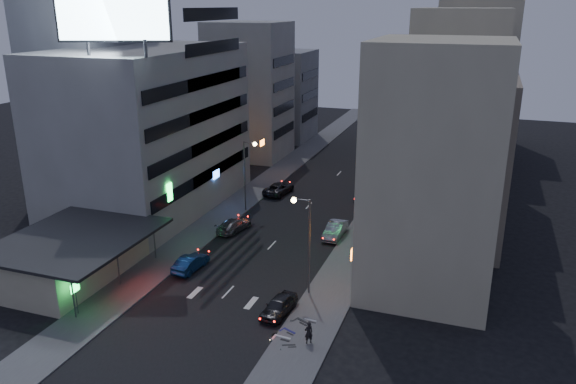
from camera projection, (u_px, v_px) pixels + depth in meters
The scene contains 29 objects.
ground at pixel (205, 316), 42.36m from camera, with size 180.00×180.00×0.00m, color black.
sidewalk_left at pixel (259, 188), 71.68m from camera, with size 4.00×120.00×0.12m, color #4C4C4F.
sidewalk_right at pixel (383, 202), 66.61m from camera, with size 4.00×120.00×0.12m, color #4C4C4F.
food_court at pixel (70, 256), 47.92m from camera, with size 11.00×13.00×3.88m.
white_building at pixel (149, 130), 62.76m from camera, with size 14.00×24.00×18.00m, color #A2A19D.
grey_tower at pixel (91, 53), 65.75m from camera, with size 10.00×14.00×34.00m, color gray.
shophouse_near at pixel (434, 171), 43.81m from camera, with size 10.00×11.00×20.00m, color beige.
shophouse_mid at pixel (449, 160), 54.56m from camera, with size 11.00×12.00×16.00m, color gray.
shophouse_far at pixel (456, 107), 65.38m from camera, with size 10.00×14.00×22.00m, color beige.
far_left_a at pixel (249, 91), 84.30m from camera, with size 11.00×10.00×20.00m, color #A2A19D.
far_left_b at pixel (277, 95), 96.87m from camera, with size 12.00×10.00×15.00m, color gray.
far_right_a at pixel (465, 104), 79.26m from camera, with size 11.00×12.00×18.00m, color gray.
far_right_b at pixel (475, 72), 90.65m from camera, with size 12.00×12.00×24.00m, color beige.
billboard at pixel (113, 13), 48.50m from camera, with size 9.52×3.75×6.20m.
street_lamp_right_near at pixel (305, 232), 44.15m from camera, with size 1.60×0.44×8.02m.
street_lamp_left at pixel (248, 166), 62.18m from camera, with size 1.60×0.44×8.02m.
street_lamp_right_far at pixel (383, 139), 74.52m from camera, with size 1.60×0.44×8.02m.
parked_car_right_near at pixel (279, 306), 42.47m from camera, with size 1.64×4.07×1.39m, color #222327.
parked_car_right_mid at pixel (335, 230), 56.60m from camera, with size 1.59×4.56×1.50m, color #999DA0.
parked_car_left at pixel (279, 188), 69.52m from camera, with size 2.36×5.11×1.42m, color #2C2B31.
parked_car_right_far at pixel (364, 194), 67.31m from camera, with size 1.96×4.82×1.40m, color gray.
road_car_blue at pixel (191, 263), 49.56m from camera, with size 1.45×4.17×1.37m, color navy.
road_car_silver at pixel (234, 225), 58.08m from camera, with size 1.86×4.58×1.33m, color gray.
person at pixel (309, 333), 38.57m from camera, with size 0.60×0.39×1.65m, color black.
scooter_black_a at pixel (296, 338), 38.56m from camera, with size 1.60×0.53×0.98m, color black, non-canonical shape.
scooter_silver_a at pixel (292, 331), 39.18m from camera, with size 1.89×0.63×1.15m, color silver, non-canonical shape.
scooter_blue at pixel (296, 327), 39.83m from camera, with size 1.68×0.56×1.03m, color navy, non-canonical shape.
scooter_black_b at pixel (310, 317), 41.01m from camera, with size 1.83×0.61×1.12m, color black, non-canonical shape.
scooter_silver_b at pixel (317, 315), 41.40m from camera, with size 1.64×0.55×1.00m, color #B9BBC2, non-canonical shape.
Camera 1 is at (18.33, -32.94, 22.40)m, focal length 35.00 mm.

